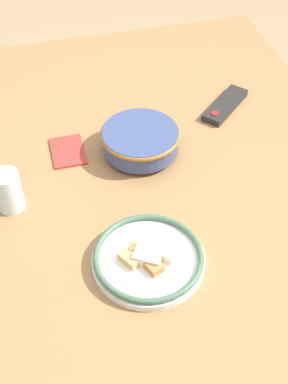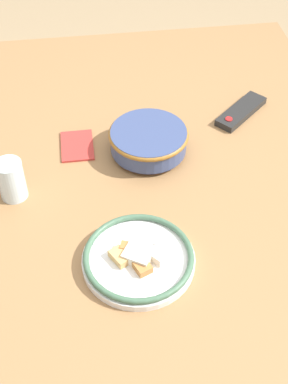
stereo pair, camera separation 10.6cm
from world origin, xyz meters
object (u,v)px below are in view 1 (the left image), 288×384
noodle_bowl (140,140)px  tv_remote (225,105)px  drinking_glass (8,191)px  food_plate (149,258)px

noodle_bowl → tv_remote: noodle_bowl is taller
tv_remote → drinking_glass: bearing=68.7°
noodle_bowl → food_plate: noodle_bowl is taller
tv_remote → drinking_glass: (0.25, -0.65, 0.04)m
tv_remote → drinking_glass: 0.70m
food_plate → tv_remote: bearing=143.5°
food_plate → drinking_glass: bearing=-131.9°
drinking_glass → noodle_bowl: bearing=108.1°
drinking_glass → tv_remote: bearing=110.7°
food_plate → noodle_bowl: bearing=168.5°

